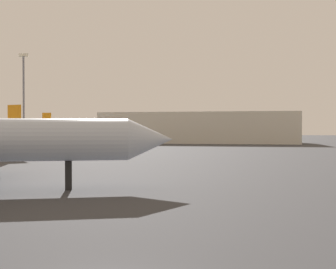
{
  "coord_description": "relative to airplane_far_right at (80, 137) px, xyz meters",
  "views": [
    {
      "loc": [
        3.89,
        -11.04,
        4.95
      ],
      "look_at": [
        -6.51,
        49.67,
        4.03
      ],
      "focal_mm": 41.49,
      "sensor_mm": 36.0,
      "label": 1
    }
  ],
  "objects": [
    {
      "name": "terminal_building",
      "position": [
        26.63,
        42.73,
        2.37
      ],
      "size": [
        66.75,
        23.93,
        10.53
      ],
      "primitive_type": "cube",
      "color": "beige",
      "rests_on": "ground_plane"
    },
    {
      "name": "airplane_far_right",
      "position": [
        0.0,
        0.0,
        0.0
      ],
      "size": [
        25.29,
        21.57,
        9.09
      ],
      "rotation": [
        0.0,
        0.0,
        0.16
      ],
      "color": "white",
      "rests_on": "ground_plane"
    },
    {
      "name": "light_mast_left",
      "position": [
        -15.27,
        -1.03,
        10.75
      ],
      "size": [
        2.4,
        0.5,
        24.67
      ],
      "color": "slate",
      "rests_on": "ground_plane"
    }
  ]
}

